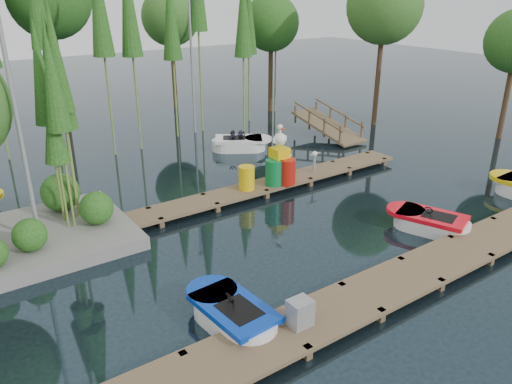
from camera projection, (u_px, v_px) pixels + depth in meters
ground_plane at (252, 234)px, 15.13m from camera, size 90.00×90.00×0.00m
near_dock at (361, 298)px, 11.62m from camera, size 18.00×1.50×0.50m
far_dock at (235, 194)px, 17.46m from camera, size 15.00×1.20×0.50m
tree_screen at (58, 9)px, 19.74m from camera, size 34.42×18.53×10.31m
lamp_island at (14, 103)px, 12.48m from camera, size 0.30×0.30×7.25m
lamp_rear at (191, 47)px, 23.94m from camera, size 0.30×0.30×7.25m
ramp at (328, 126)px, 24.58m from camera, size 1.50×3.94×1.49m
boat_blue at (233, 315)px, 10.99m from camera, size 1.36×2.69×0.88m
boat_red at (430, 223)px, 15.29m from camera, size 2.00×2.80×0.86m
boat_white_far at (240, 144)px, 22.77m from camera, size 2.97×2.50×1.29m
utility_cabinet at (300, 313)px, 10.51m from camera, size 0.50×0.42×0.61m
yellow_barrel at (247, 178)px, 17.53m from camera, size 0.57×0.57×0.85m
drum_cluster at (281, 166)px, 18.06m from camera, size 1.26×1.15×2.17m
seagull_post at (315, 158)px, 19.13m from camera, size 0.52×0.28×0.82m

